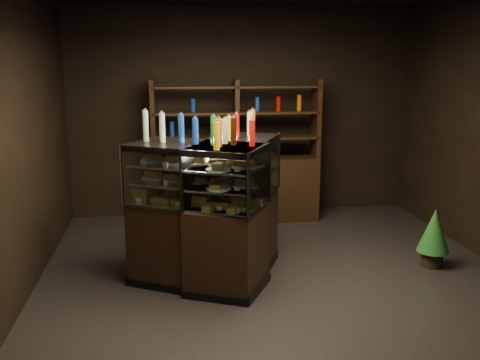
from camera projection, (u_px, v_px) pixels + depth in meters
name	position (u px, v px, depth m)	size (l,w,h in m)	color
ground	(275.00, 276.00, 5.75)	(5.00, 5.00, 0.00)	black
room_shell	(278.00, 94.00, 5.31)	(5.02, 5.02, 3.01)	black
display_case	(217.00, 235.00, 5.55)	(1.73, 1.51, 1.48)	black
food_display	(216.00, 176.00, 5.40)	(1.32, 1.21, 0.45)	gold
bottles_top	(215.00, 128.00, 5.29)	(1.16, 1.07, 0.30)	#0F38B2
potted_conifer	(434.00, 230.00, 5.92)	(0.35, 0.35, 0.75)	black
back_shelving	(236.00, 179.00, 7.57)	(2.34, 0.48, 2.00)	black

